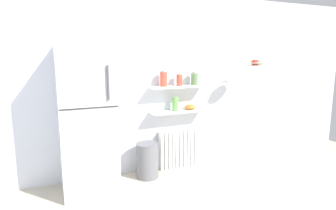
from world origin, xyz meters
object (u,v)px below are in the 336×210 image
(radiator, at_px, (178,149))
(storage_jar_1, at_px, (179,80))
(storage_jar_0, at_px, (164,79))
(shelf_bowl, at_px, (190,107))
(refrigerator, at_px, (87,121))
(hanging_fruit_basket, at_px, (255,63))
(storage_jar_2, at_px, (195,79))
(vase, at_px, (175,104))
(trash_bin, at_px, (147,160))

(radiator, xyz_separation_m, storage_jar_1, (-0.00, -0.03, 1.07))
(storage_jar_0, distance_m, shelf_bowl, 0.62)
(refrigerator, xyz_separation_m, hanging_fruit_basket, (2.45, -0.12, 0.68))
(shelf_bowl, xyz_separation_m, hanging_fruit_basket, (0.90, -0.33, 0.66))
(shelf_bowl, relative_size, hanging_fruit_basket, 0.53)
(storage_jar_2, bearing_deg, refrigerator, -172.55)
(vase, height_order, hanging_fruit_basket, hanging_fruit_basket)
(storage_jar_0, distance_m, hanging_fruit_basket, 1.40)
(vase, bearing_deg, trash_bin, -163.27)
(storage_jar_2, distance_m, vase, 0.48)
(radiator, bearing_deg, vase, -154.92)
(storage_jar_2, bearing_deg, trash_bin, -169.55)
(trash_bin, distance_m, hanging_fruit_basket, 2.14)
(radiator, xyz_separation_m, vase, (-0.06, -0.03, 0.71))
(storage_jar_2, xyz_separation_m, shelf_bowl, (-0.07, 0.00, -0.43))
(radiator, relative_size, storage_jar_2, 3.15)
(storage_jar_0, xyz_separation_m, trash_bin, (-0.31, -0.15, -1.13))
(hanging_fruit_basket, bearing_deg, storage_jar_1, 162.88)
(storage_jar_2, relative_size, vase, 0.95)
(radiator, height_order, shelf_bowl, shelf_bowl)
(radiator, height_order, vase, vase)
(vase, height_order, trash_bin, vase)
(radiator, xyz_separation_m, storage_jar_2, (0.25, -0.03, 1.08))
(storage_jar_1, distance_m, shelf_bowl, 0.46)
(shelf_bowl, bearing_deg, trash_bin, -168.63)
(trash_bin, bearing_deg, refrigerator, -175.64)
(storage_jar_2, distance_m, hanging_fruit_basket, 0.93)
(radiator, xyz_separation_m, hanging_fruit_basket, (1.09, -0.36, 1.31))
(storage_jar_1, xyz_separation_m, storage_jar_2, (0.25, 0.00, 0.01))
(storage_jar_1, distance_m, trash_bin, 1.26)
(refrigerator, xyz_separation_m, radiator, (1.37, 0.24, -0.62))
(storage_jar_2, xyz_separation_m, vase, (-0.31, 0.00, -0.37))
(shelf_bowl, bearing_deg, storage_jar_1, -180.00)
(storage_jar_2, relative_size, shelf_bowl, 1.12)
(storage_jar_2, bearing_deg, shelf_bowl, 180.00)
(storage_jar_0, xyz_separation_m, storage_jar_2, (0.50, -0.00, -0.02))
(vase, xyz_separation_m, shelf_bowl, (0.25, 0.00, -0.06))
(hanging_fruit_basket, bearing_deg, trash_bin, 173.63)
(vase, bearing_deg, shelf_bowl, 0.00)
(storage_jar_0, height_order, hanging_fruit_basket, hanging_fruit_basket)
(storage_jar_1, relative_size, vase, 0.89)
(radiator, bearing_deg, shelf_bowl, -9.27)
(radiator, bearing_deg, refrigerator, -169.98)
(storage_jar_1, height_order, storage_jar_2, storage_jar_2)
(trash_bin, bearing_deg, storage_jar_2, 10.45)
(radiator, relative_size, storage_jar_0, 2.72)
(refrigerator, relative_size, vase, 8.90)
(radiator, xyz_separation_m, shelf_bowl, (0.18, -0.03, 0.65))
(storage_jar_1, distance_m, vase, 0.36)
(storage_jar_0, xyz_separation_m, hanging_fruit_basket, (1.34, -0.33, 0.22))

